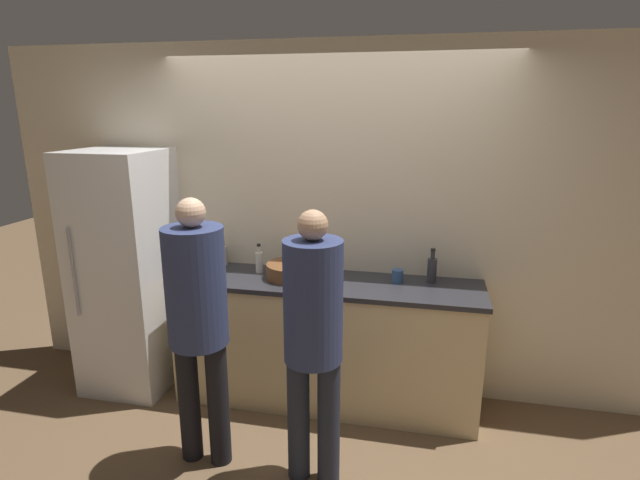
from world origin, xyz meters
TOP-DOWN VIEW (x-y plane):
  - ground_plane at (0.00, 0.00)m, footprint 14.00×14.00m
  - wall_back at (0.00, 0.62)m, footprint 5.20×0.06m
  - counter at (0.00, 0.33)m, footprint 2.21×0.60m
  - refrigerator at (-1.54, 0.27)m, footprint 0.63×0.68m
  - person_left at (-0.60, -0.48)m, footprint 0.35×0.35m
  - person_center at (0.10, -0.50)m, footprint 0.33×0.33m
  - fruit_bowl at (-0.25, 0.34)m, footprint 0.37×0.37m
  - utensil_crock at (-0.87, 0.52)m, footprint 0.09×0.09m
  - bottle_clear at (-0.52, 0.40)m, footprint 0.06×0.06m
  - bottle_dark at (0.73, 0.45)m, footprint 0.07×0.07m
  - cup_blue at (0.50, 0.40)m, footprint 0.08×0.08m

SIDE VIEW (x-z plane):
  - ground_plane at x=0.00m, z-range 0.00..0.00m
  - counter at x=0.00m, z-range 0.00..0.95m
  - refrigerator at x=-1.54m, z-range 0.00..1.84m
  - person_center at x=0.10m, z-range 0.14..1.77m
  - person_left at x=-0.60m, z-range 0.16..1.82m
  - cup_blue at x=0.50m, z-range 0.95..1.04m
  - fruit_bowl at x=-0.25m, z-range 0.93..1.07m
  - utensil_crock at x=-0.87m, z-range 0.90..1.16m
  - bottle_clear at x=-0.52m, z-range 0.92..1.14m
  - bottle_dark at x=0.73m, z-range 0.92..1.17m
  - wall_back at x=0.00m, z-range 0.00..2.60m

